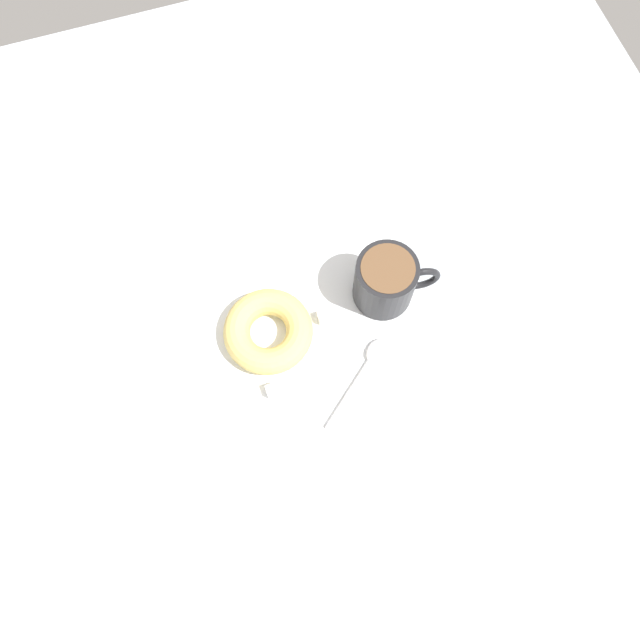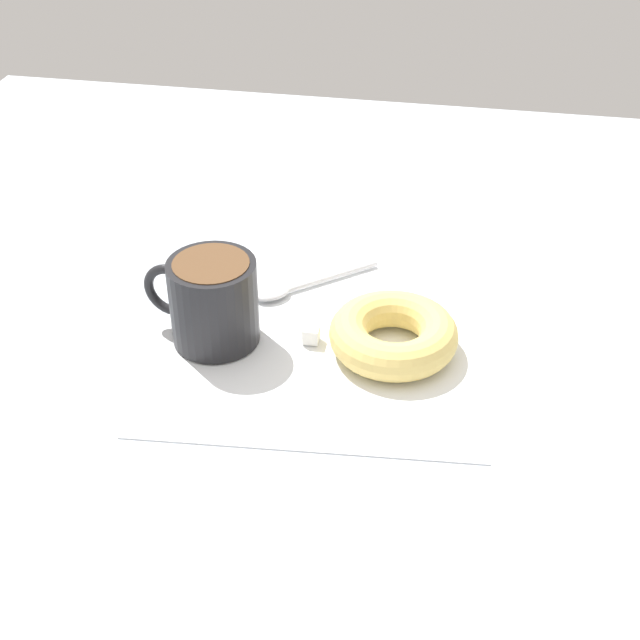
{
  "view_description": "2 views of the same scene",
  "coord_description": "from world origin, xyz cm",
  "views": [
    {
      "loc": [
        -26.61,
        9.11,
        79.2
      ],
      "look_at": [
        -0.68,
        0.7,
        2.3
      ],
      "focal_mm": 35.0,
      "sensor_mm": 36.0,
      "label": 1
    },
    {
      "loc": [
        64.93,
        12.69,
        50.05
      ],
      "look_at": [
        -0.68,
        0.7,
        2.3
      ],
      "focal_mm": 50.0,
      "sensor_mm": 36.0,
      "label": 2
    }
  ],
  "objects": [
    {
      "name": "coffee_cup",
      "position": [
        1.08,
        -8.97,
        4.56
      ],
      "size": [
        8.08,
        11.26,
        8.25
      ],
      "color": "black",
      "rests_on": "napkin"
    },
    {
      "name": "donut",
      "position": [
        0.04,
        7.59,
        2.06
      ],
      "size": [
        11.76,
        11.76,
        3.52
      ],
      "primitive_type": "torus",
      "color": "#E5C66B",
      "rests_on": "napkin"
    },
    {
      "name": "sugar_cube_extra",
      "position": [
        0.11,
        0.31,
        1.04
      ],
      "size": [
        1.48,
        1.48,
        1.48
      ],
      "primitive_type": "cube",
      "color": "white",
      "rests_on": "napkin"
    },
    {
      "name": "napkin",
      "position": [
        -0.68,
        0.7,
        0.15
      ],
      "size": [
        32.33,
        32.33,
        0.3
      ],
      "primitive_type": "cube",
      "rotation": [
        0.0,
        0.0,
        0.08
      ],
      "color": "white",
      "rests_on": "ground_plane"
    },
    {
      "name": "ground_plane",
      "position": [
        0.0,
        0.0,
        -1.0
      ],
      "size": [
        120.0,
        120.0,
        2.0
      ],
      "primitive_type": "cube",
      "color": "#B2BCC6"
    },
    {
      "name": "spoon",
      "position": [
        -7.79,
        -3.68,
        0.7
      ],
      "size": [
        9.92,
        11.6,
        0.9
      ],
      "color": "silver",
      "rests_on": "napkin"
    },
    {
      "name": "sugar_cube",
      "position": [
        -7.47,
        9.37,
        1.03
      ],
      "size": [
        1.46,
        1.46,
        1.46
      ],
      "primitive_type": "cube",
      "color": "white",
      "rests_on": "napkin"
    }
  ]
}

